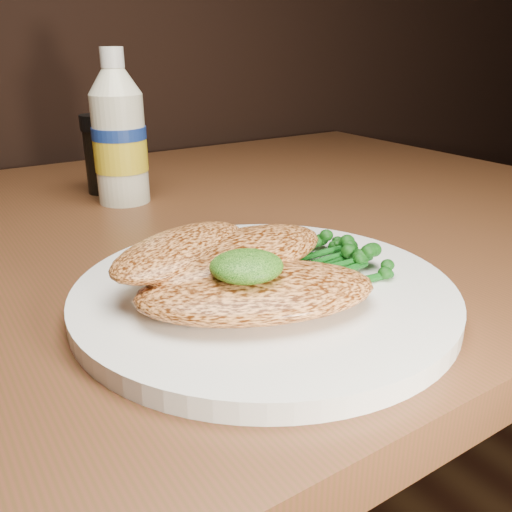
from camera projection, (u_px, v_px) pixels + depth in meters
dining_table at (188, 475)px, 0.77m from camera, size 1.20×0.80×0.75m
plate at (264, 294)px, 0.43m from camera, size 0.30×0.30×0.02m
chicken_front at (256, 291)px, 0.39m from camera, size 0.20×0.15×0.03m
chicken_mid at (237, 254)px, 0.43m from camera, size 0.18×0.11×0.03m
chicken_back at (181, 250)px, 0.43m from camera, size 0.16×0.13×0.02m
pesto_front at (246, 266)px, 0.38m from camera, size 0.07×0.06×0.02m
broccolini_bundle at (308, 261)px, 0.45m from camera, size 0.16×0.12×0.02m
mayo_bottle at (118, 128)px, 0.67m from camera, size 0.07×0.07×0.19m
pepper_grinder at (100, 154)px, 0.73m from camera, size 0.06×0.06×0.10m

